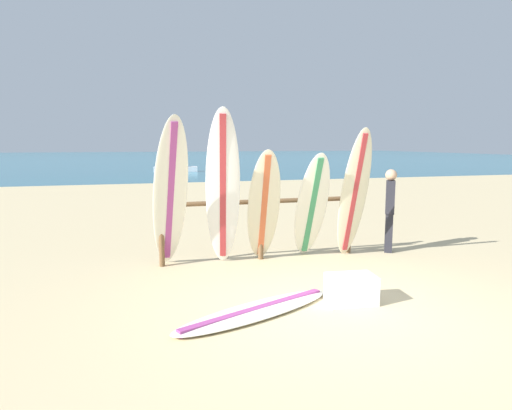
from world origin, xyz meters
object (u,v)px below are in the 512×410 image
at_px(cooler_box, 351,289).
at_px(surfboard_leaning_center, 312,207).
at_px(small_boat_offshore, 176,168).
at_px(surfboard_leaning_left, 223,189).
at_px(surfboard_leaning_center_left, 264,207).
at_px(surfboard_leaning_far_left, 170,195).
at_px(surfboard_lying_on_sand, 256,311).
at_px(surfboard_leaning_center_right, 354,195).
at_px(beachgoer_standing, 390,207).
at_px(surfboard_rack, 261,215).

bearing_deg(cooler_box, surfboard_leaning_center, 87.49).
bearing_deg(small_boat_offshore, surfboard_leaning_left, -93.61).
xyz_separation_m(surfboard_leaning_center_left, small_boat_offshore, (0.85, 24.36, -0.71)).
distance_m(surfboard_leaning_far_left, surfboard_leaning_left, 0.84).
relative_size(surfboard_leaning_center_left, surfboard_lying_on_sand, 0.84).
xyz_separation_m(surfboard_leaning_center_right, surfboard_lying_on_sand, (-2.29, -1.93, -1.10)).
distance_m(surfboard_leaning_center_right, cooler_box, 2.37).
distance_m(surfboard_leaning_center_right, beachgoer_standing, 0.99).
distance_m(surfboard_leaning_center_left, beachgoer_standing, 2.48).
height_order(surfboard_rack, surfboard_leaning_center_right, surfboard_leaning_center_right).
height_order(surfboard_rack, cooler_box, surfboard_rack).
relative_size(surfboard_rack, cooler_box, 5.81).
bearing_deg(surfboard_leaning_far_left, surfboard_lying_on_sand, -68.56).
xyz_separation_m(surfboard_leaning_far_left, surfboard_leaning_center_left, (1.53, 0.03, -0.25)).
distance_m(surfboard_leaning_center, surfboard_leaning_center_right, 0.76).
distance_m(surfboard_rack, beachgoer_standing, 2.44).
relative_size(surfboard_rack, surfboard_leaning_far_left, 1.43).
xyz_separation_m(surfboard_leaning_left, cooler_box, (1.23, -2.06, -1.10)).
bearing_deg(small_boat_offshore, surfboard_leaning_far_left, -95.56).
height_order(surfboard_leaning_left, surfboard_leaning_center, surfboard_leaning_left).
bearing_deg(surfboard_lying_on_sand, surfboard_leaning_center, 52.91).
xyz_separation_m(surfboard_rack, surfboard_lying_on_sand, (-0.75, -2.38, -0.74)).
bearing_deg(surfboard_leaning_far_left, cooler_box, -44.48).
xyz_separation_m(surfboard_leaning_center_left, surfboard_leaning_center_right, (1.57, -0.16, 0.17)).
xyz_separation_m(surfboard_leaning_center, cooler_box, (-0.31, -2.05, -0.76)).
height_order(surfboard_leaning_left, cooler_box, surfboard_leaning_left).
distance_m(surfboard_leaning_far_left, cooler_box, 3.08).
xyz_separation_m(surfboard_leaning_far_left, beachgoer_standing, (4.00, 0.17, -0.37)).
bearing_deg(surfboard_lying_on_sand, small_boat_offshore, 86.61).
bearing_deg(surfboard_leaning_center_left, surfboard_leaning_far_left, -178.73).
bearing_deg(beachgoer_standing, small_boat_offshore, 93.83).
distance_m(surfboard_rack, cooler_box, 2.48).
bearing_deg(surfboard_rack, surfboard_lying_on_sand, -107.51).
relative_size(surfboard_leaning_center, surfboard_leaning_center_right, 0.83).
distance_m(surfboard_rack, surfboard_leaning_center, 0.89).
relative_size(surfboard_leaning_left, small_boat_offshore, 0.83).
bearing_deg(surfboard_lying_on_sand, surfboard_leaning_center_left, 71.04).
bearing_deg(beachgoer_standing, surfboard_leaning_center, -174.64).
xyz_separation_m(surfboard_rack, surfboard_leaning_left, (-0.72, -0.30, 0.51)).
relative_size(surfboard_leaning_far_left, beachgoer_standing, 1.58).
xyz_separation_m(surfboard_leaning_left, surfboard_leaning_center_right, (2.26, -0.15, -0.14)).
distance_m(surfboard_leaning_far_left, small_boat_offshore, 24.53).
relative_size(surfboard_leaning_center, small_boat_offshore, 0.61).
distance_m(surfboard_leaning_left, beachgoer_standing, 3.19).
xyz_separation_m(small_boat_offshore, cooler_box, (-0.31, -26.43, -0.08)).
bearing_deg(beachgoer_standing, surfboard_leaning_far_left, -177.52).
bearing_deg(surfboard_leaning_center_right, surfboard_lying_on_sand, -139.78).
bearing_deg(surfboard_lying_on_sand, surfboard_rack, 72.49).
xyz_separation_m(surfboard_rack, surfboard_leaning_far_left, (-1.56, -0.32, 0.44)).
height_order(surfboard_leaning_center, surfboard_leaning_center_right, surfboard_leaning_center_right).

